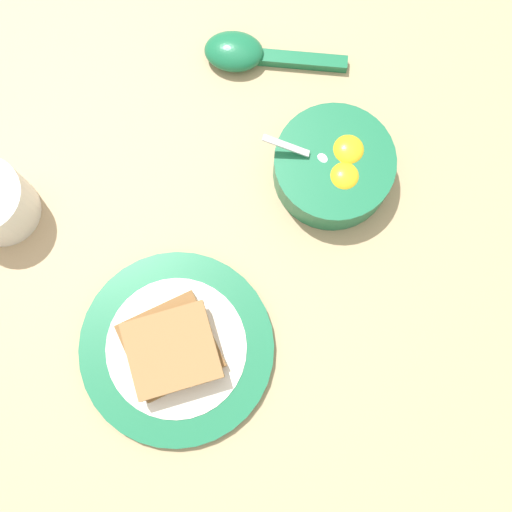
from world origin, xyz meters
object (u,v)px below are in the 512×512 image
at_px(egg_bowl, 334,167).
at_px(soup_spoon, 246,53).
at_px(toast_sandwich, 171,348).
at_px(toast_plate, 177,348).

height_order(egg_bowl, soup_spoon, egg_bowl).
relative_size(toast_sandwich, soup_spoon, 0.81).
bearing_deg(egg_bowl, soup_spoon, 167.92).
distance_m(egg_bowl, toast_sandwich, 0.26).
bearing_deg(egg_bowl, toast_plate, -87.42).
distance_m(toast_plate, toast_sandwich, 0.02).
height_order(toast_plate, soup_spoon, soup_spoon).
xyz_separation_m(egg_bowl, toast_plate, (0.01, -0.26, -0.02)).
distance_m(egg_bowl, toast_plate, 0.26).
bearing_deg(egg_bowl, toast_sandwich, -87.76).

